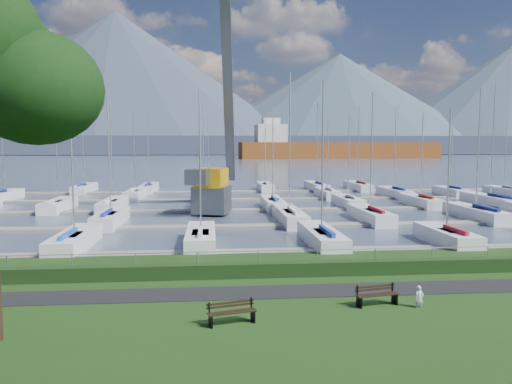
{
  "coord_description": "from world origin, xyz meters",
  "views": [
    {
      "loc": [
        -3.32,
        -24.27,
        6.49
      ],
      "look_at": [
        0.0,
        12.0,
        3.0
      ],
      "focal_mm": 35.0,
      "sensor_mm": 36.0,
      "label": 1
    }
  ],
  "objects": [
    {
      "name": "path",
      "position": [
        0.0,
        -3.0,
        0.01
      ],
      "size": [
        160.0,
        2.0,
        0.04
      ],
      "primitive_type": "cube",
      "color": "black",
      "rests_on": "grass"
    },
    {
      "name": "bench_right",
      "position": [
        3.32,
        -5.16,
        0.42
      ],
      "size": [
        1.85,
        0.77,
        0.85
      ],
      "rotation": [
        0.0,
        0.0,
        0.2
      ],
      "color": "black",
      "rests_on": "grass"
    },
    {
      "name": "sailboat_fleet",
      "position": [
        1.34,
        28.18,
        5.38
      ],
      "size": [
        74.59,
        49.81,
        13.81
      ],
      "color": "white",
      "rests_on": "water"
    },
    {
      "name": "bench_left",
      "position": [
        -2.6,
        -6.71,
        0.42
      ],
      "size": [
        1.85,
        0.86,
        0.85
      ],
      "rotation": [
        0.0,
        0.0,
        0.25
      ],
      "color": "black",
      "rests_on": "grass"
    },
    {
      "name": "crane",
      "position": [
        -2.77,
        24.88,
        5.33
      ],
      "size": [
        5.26,
        13.45,
        22.35
      ],
      "rotation": [
        0.0,
        0.0,
        -0.27
      ],
      "color": "#4E5155",
      "rests_on": "water"
    },
    {
      "name": "hedge",
      "position": [
        0.0,
        -0.4,
        0.35
      ],
      "size": [
        80.0,
        0.7,
        0.7
      ],
      "primitive_type": "cube",
      "color": "black",
      "rests_on": "grass"
    },
    {
      "name": "person",
      "position": [
        4.93,
        -5.58,
        0.52
      ],
      "size": [
        0.43,
        0.33,
        1.04
      ],
      "primitive_type": "imported",
      "rotation": [
        0.0,
        0.0,
        0.25
      ],
      "color": "silver",
      "rests_on": "grass"
    },
    {
      "name": "docks",
      "position": [
        0.0,
        26.0,
        -0.22
      ],
      "size": [
        90.0,
        41.6,
        0.25
      ],
      "color": "gray",
      "rests_on": "water"
    },
    {
      "name": "water",
      "position": [
        0.0,
        260.0,
        -0.4
      ],
      "size": [
        800.0,
        540.0,
        0.2
      ],
      "primitive_type": "cube",
      "color": "#445064"
    },
    {
      "name": "mountains",
      "position": [
        7.35,
        404.62,
        46.68
      ],
      "size": [
        1190.0,
        360.0,
        115.0
      ],
      "color": "#3B4A57",
      "rests_on": "water"
    },
    {
      "name": "fence",
      "position": [
        0.0,
        0.0,
        1.2
      ],
      "size": [
        80.0,
        0.04,
        0.04
      ],
      "primitive_type": "cylinder",
      "rotation": [
        0.0,
        1.57,
        0.0
      ],
      "color": "gray",
      "rests_on": "grass"
    },
    {
      "name": "cargo_ship_mid",
      "position": [
        55.73,
        217.65,
        3.55
      ],
      "size": [
        99.0,
        22.6,
        21.5
      ],
      "rotation": [
        0.0,
        0.0,
        0.05
      ],
      "color": "brown",
      "rests_on": "water"
    },
    {
      "name": "foothill",
      "position": [
        0.0,
        330.0,
        6.0
      ],
      "size": [
        900.0,
        80.0,
        12.0
      ],
      "primitive_type": "cube",
      "color": "#40475E",
      "rests_on": "water"
    }
  ]
}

